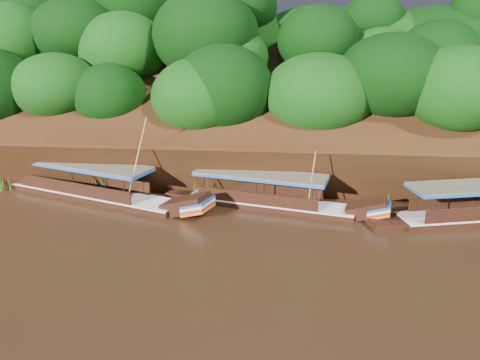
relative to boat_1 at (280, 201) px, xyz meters
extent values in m
plane|color=black|center=(1.28, -7.88, -0.51)|extent=(160.00, 160.00, 0.00)
cube|color=black|center=(1.28, 8.12, 2.99)|extent=(120.00, 16.12, 13.64)
cube|color=black|center=(1.28, 18.12, -0.51)|extent=(120.00, 24.00, 12.00)
ellipsoid|color=#093A0A|center=(-4.72, 7.12, 2.99)|extent=(18.00, 8.00, 6.40)
ellipsoid|color=#093A0A|center=(1.28, 15.12, 8.69)|extent=(24.00, 11.00, 8.40)
cube|color=black|center=(-0.65, 0.15, -0.51)|extent=(11.16, 4.47, 0.82)
cube|color=silver|center=(-0.65, 0.15, -0.12)|extent=(11.18, 4.53, 0.09)
cube|color=black|center=(5.37, -1.26, 0.13)|extent=(2.88, 2.07, 1.55)
cube|color=#184E9D|center=(6.04, -1.42, 0.41)|extent=(1.68, 1.84, 0.56)
cube|color=red|center=(6.04, -1.42, 0.10)|extent=(1.68, 1.84, 0.56)
cube|color=brown|center=(-1.32, 0.31, 1.70)|extent=(8.91, 4.22, 0.11)
cube|color=#184E9D|center=(-1.32, 0.31, 1.59)|extent=(8.91, 4.22, 0.16)
cylinder|color=tan|center=(1.90, -1.01, 1.82)|extent=(0.38, 0.54, 3.81)
cube|color=black|center=(-12.82, 0.71, -0.51)|extent=(13.17, 6.46, 0.90)
cube|color=silver|center=(-12.82, 0.71, -0.08)|extent=(13.19, 6.53, 0.10)
cube|color=black|center=(-5.83, -1.76, 0.19)|extent=(3.47, 2.59, 1.77)
cube|color=#184E9D|center=(-5.05, -2.03, 0.49)|extent=(2.10, 2.16, 0.66)
cube|color=red|center=(-5.05, -2.03, 0.15)|extent=(2.10, 2.16, 0.66)
cube|color=brown|center=(-13.60, 0.99, 1.90)|extent=(10.58, 5.82, 0.12)
cube|color=#184E9D|center=(-13.60, 0.99, 1.78)|extent=(10.58, 5.82, 0.18)
cylinder|color=tan|center=(-9.12, -0.81, 2.76)|extent=(1.61, 0.36, 5.44)
cube|color=black|center=(-19.72, 3.44, 0.12)|extent=(2.87, 2.44, 1.49)
cube|color=#184E9D|center=(-19.14, 3.74, 0.38)|extent=(1.84, 1.95, 0.54)
cube|color=red|center=(-19.14, 3.74, 0.08)|extent=(1.84, 1.95, 0.54)
cone|color=#2C5A16|center=(-19.71, 1.85, 0.20)|extent=(1.50, 1.50, 1.41)
cone|color=#2C5A16|center=(-12.70, 1.73, 0.36)|extent=(1.50, 1.50, 1.74)
cone|color=#2C5A16|center=(-5.20, 1.33, 0.25)|extent=(1.50, 1.50, 1.52)
cone|color=#2C5A16|center=(1.34, 1.63, 0.29)|extent=(1.50, 1.50, 1.59)
cone|color=#2C5A16|center=(7.45, 2.20, 0.50)|extent=(1.50, 1.50, 2.02)
camera|label=1|loc=(0.04, -28.55, 10.89)|focal=35.00mm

